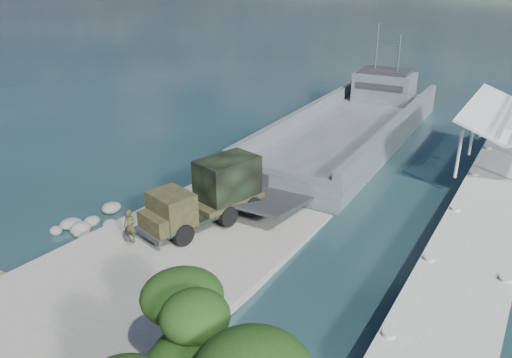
{
  "coord_description": "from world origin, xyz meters",
  "views": [
    {
      "loc": [
        14.77,
        -16.9,
        13.51
      ],
      "look_at": [
        0.91,
        6.0,
        2.26
      ],
      "focal_mm": 35.0,
      "sensor_mm": 36.0,
      "label": 1
    }
  ],
  "objects_px": {
    "landing_craft": "(350,133)",
    "military_truck": "(210,194)",
    "pier": "(507,161)",
    "soldier": "(131,233)"
  },
  "relations": [
    {
      "from": "pier",
      "to": "soldier",
      "type": "height_order",
      "value": "pier"
    },
    {
      "from": "landing_craft",
      "to": "soldier",
      "type": "relative_size",
      "value": 18.6
    },
    {
      "from": "pier",
      "to": "landing_craft",
      "type": "relative_size",
      "value": 1.36
    },
    {
      "from": "military_truck",
      "to": "soldier",
      "type": "xyz_separation_m",
      "value": [
        -1.68,
        -4.43,
        -0.83
      ]
    },
    {
      "from": "landing_craft",
      "to": "military_truck",
      "type": "relative_size",
      "value": 4.23
    },
    {
      "from": "military_truck",
      "to": "soldier",
      "type": "height_order",
      "value": "military_truck"
    },
    {
      "from": "pier",
      "to": "military_truck",
      "type": "xyz_separation_m",
      "value": [
        -13.25,
        -15.74,
        0.6
      ]
    },
    {
      "from": "pier",
      "to": "landing_craft",
      "type": "height_order",
      "value": "landing_craft"
    },
    {
      "from": "soldier",
      "to": "pier",
      "type": "bearing_deg",
      "value": 31.27
    },
    {
      "from": "landing_craft",
      "to": "soldier",
      "type": "distance_m",
      "value": 23.34
    }
  ]
}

